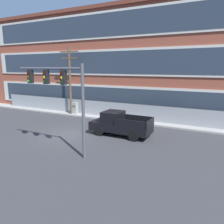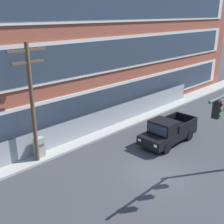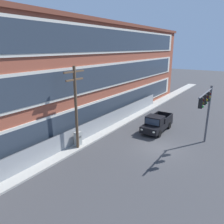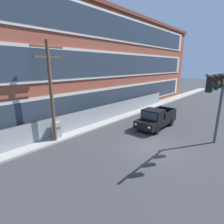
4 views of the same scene
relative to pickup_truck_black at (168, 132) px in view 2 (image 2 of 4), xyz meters
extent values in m
plane|color=#38383A|center=(-4.02, -2.01, -0.95)|extent=(160.00, 160.00, 0.00)
cube|color=#9E9B93|center=(-4.02, 5.01, -0.87)|extent=(80.00, 1.83, 0.16)
cube|color=brown|center=(-1.20, 10.80, 5.03)|extent=(45.18, 9.76, 11.96)
cube|color=beige|center=(-1.20, 5.86, 1.25)|extent=(41.57, 0.10, 2.87)
cube|color=#2D3844|center=(-1.20, 5.80, 1.25)|extent=(39.76, 0.06, 2.39)
cube|color=beige|center=(-1.20, 5.86, 5.23)|extent=(41.57, 0.10, 2.87)
cube|color=#2D3844|center=(-1.20, 5.80, 5.23)|extent=(39.76, 0.06, 2.39)
cube|color=beige|center=(-1.20, 5.86, 9.22)|extent=(41.57, 0.10, 2.87)
cube|color=#2D3844|center=(-1.20, 5.80, 9.22)|extent=(39.76, 0.06, 2.39)
cube|color=gray|center=(-4.41, 5.28, -0.03)|extent=(30.92, 0.04, 1.82)
cylinder|color=#4C4C51|center=(11.05, 5.28, -0.03)|extent=(0.06, 0.06, 1.82)
cylinder|color=#4C4C51|center=(-4.41, 5.28, 0.88)|extent=(30.92, 0.05, 0.05)
cube|color=black|center=(-4.20, -5.31, 4.09)|extent=(0.28, 0.32, 0.90)
cylinder|color=#4B0807|center=(-4.20, -5.49, 4.37)|extent=(0.04, 0.18, 0.18)
cylinder|color=#503E08|center=(-4.20, -5.49, 4.09)|extent=(0.04, 0.18, 0.18)
cylinder|color=green|center=(-4.20, -5.49, 3.81)|extent=(0.04, 0.18, 0.18)
cube|color=black|center=(0.12, 0.00, -0.20)|extent=(5.16, 2.00, 0.70)
cube|color=black|center=(-0.60, 0.00, 0.60)|extent=(1.55, 1.84, 0.90)
cube|color=#283342|center=(-1.40, 0.00, 0.60)|extent=(0.06, 1.64, 0.67)
cube|color=black|center=(1.28, -0.94, 0.43)|extent=(2.58, 0.12, 0.56)
cube|color=black|center=(1.28, 0.94, 0.43)|extent=(2.58, 0.12, 0.56)
cube|color=black|center=(2.65, 0.00, 0.43)|extent=(0.10, 1.92, 0.56)
cylinder|color=black|center=(-1.43, -0.92, -0.55)|extent=(0.80, 0.26, 0.80)
cylinder|color=black|center=(-1.43, 0.92, -0.55)|extent=(0.80, 0.26, 0.80)
cylinder|color=black|center=(1.66, -0.92, -0.55)|extent=(0.80, 0.26, 0.80)
cylinder|color=black|center=(1.67, 0.92, -0.55)|extent=(0.80, 0.26, 0.80)
cube|color=white|center=(-2.48, -0.69, -0.09)|extent=(0.06, 0.24, 0.16)
cube|color=white|center=(-2.48, 0.70, -0.09)|extent=(0.06, 0.24, 0.16)
cylinder|color=brown|center=(-8.52, 4.50, 3.00)|extent=(0.26, 0.26, 7.89)
cube|color=brown|center=(-8.52, 4.50, 6.44)|extent=(2.48, 0.14, 0.14)
cube|color=brown|center=(-8.52, 4.50, 5.74)|extent=(2.11, 0.14, 0.14)
cube|color=#939993|center=(-8.15, 4.79, -0.17)|extent=(0.63, 0.48, 1.55)
cube|color=#515151|center=(-8.15, 4.54, 0.14)|extent=(0.44, 0.02, 0.20)
camera|label=1|loc=(7.54, -16.11, 4.73)|focal=35.00mm
camera|label=2|loc=(-16.86, -10.71, 8.50)|focal=45.00mm
camera|label=3|loc=(-22.64, -8.85, 8.51)|focal=35.00mm
camera|label=4|loc=(-15.35, -7.79, 5.14)|focal=28.00mm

